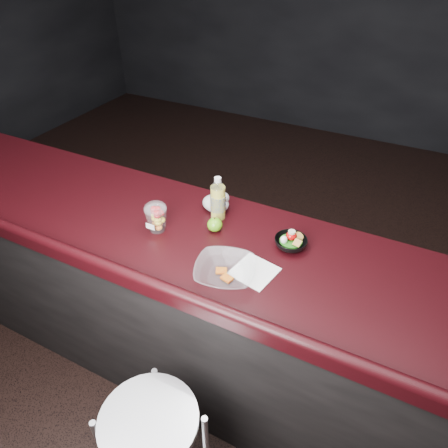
{
  "coord_description": "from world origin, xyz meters",
  "views": [
    {
      "loc": [
        0.68,
        -0.89,
        2.13
      ],
      "look_at": [
        0.06,
        0.33,
        1.1
      ],
      "focal_mm": 32.0,
      "sensor_mm": 36.0,
      "label": 1
    }
  ],
  "objects_px": {
    "stool_right": "(154,445)",
    "fruit_cup": "(156,216)",
    "lemonade_bottle": "(218,201)",
    "takeout_bowl": "(225,271)",
    "snack_bowl": "(291,242)",
    "green_apple": "(215,225)"
  },
  "relations": [
    {
      "from": "stool_right",
      "to": "fruit_cup",
      "type": "height_order",
      "value": "fruit_cup"
    },
    {
      "from": "lemonade_bottle",
      "to": "takeout_bowl",
      "type": "height_order",
      "value": "lemonade_bottle"
    },
    {
      "from": "snack_bowl",
      "to": "stool_right",
      "type": "bearing_deg",
      "value": -105.82
    },
    {
      "from": "lemonade_bottle",
      "to": "snack_bowl",
      "type": "distance_m",
      "value": 0.38
    },
    {
      "from": "snack_bowl",
      "to": "lemonade_bottle",
      "type": "bearing_deg",
      "value": 172.0
    },
    {
      "from": "stool_right",
      "to": "takeout_bowl",
      "type": "distance_m",
      "value": 0.72
    },
    {
      "from": "stool_right",
      "to": "lemonade_bottle",
      "type": "xyz_separation_m",
      "value": [
        -0.15,
        0.84,
        0.58
      ]
    },
    {
      "from": "fruit_cup",
      "to": "green_apple",
      "type": "distance_m",
      "value": 0.26
    },
    {
      "from": "fruit_cup",
      "to": "takeout_bowl",
      "type": "xyz_separation_m",
      "value": [
        0.41,
        -0.13,
        -0.04
      ]
    },
    {
      "from": "stool_right",
      "to": "fruit_cup",
      "type": "relative_size",
      "value": 5.1
    },
    {
      "from": "lemonade_bottle",
      "to": "fruit_cup",
      "type": "relative_size",
      "value": 1.49
    },
    {
      "from": "snack_bowl",
      "to": "takeout_bowl",
      "type": "distance_m",
      "value": 0.33
    },
    {
      "from": "lemonade_bottle",
      "to": "fruit_cup",
      "type": "xyz_separation_m",
      "value": [
        -0.2,
        -0.21,
        -0.02
      ]
    },
    {
      "from": "green_apple",
      "to": "takeout_bowl",
      "type": "bearing_deg",
      "value": -54.6
    },
    {
      "from": "lemonade_bottle",
      "to": "green_apple",
      "type": "distance_m",
      "value": 0.12
    },
    {
      "from": "stool_right",
      "to": "takeout_bowl",
      "type": "height_order",
      "value": "takeout_bowl"
    },
    {
      "from": "green_apple",
      "to": "snack_bowl",
      "type": "bearing_deg",
      "value": 7.21
    },
    {
      "from": "lemonade_bottle",
      "to": "takeout_bowl",
      "type": "bearing_deg",
      "value": -58.72
    },
    {
      "from": "green_apple",
      "to": "takeout_bowl",
      "type": "distance_m",
      "value": 0.3
    },
    {
      "from": "lemonade_bottle",
      "to": "takeout_bowl",
      "type": "distance_m",
      "value": 0.4
    },
    {
      "from": "snack_bowl",
      "to": "green_apple",
      "type": "bearing_deg",
      "value": -172.79
    },
    {
      "from": "fruit_cup",
      "to": "snack_bowl",
      "type": "bearing_deg",
      "value": 15.06
    }
  ]
}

